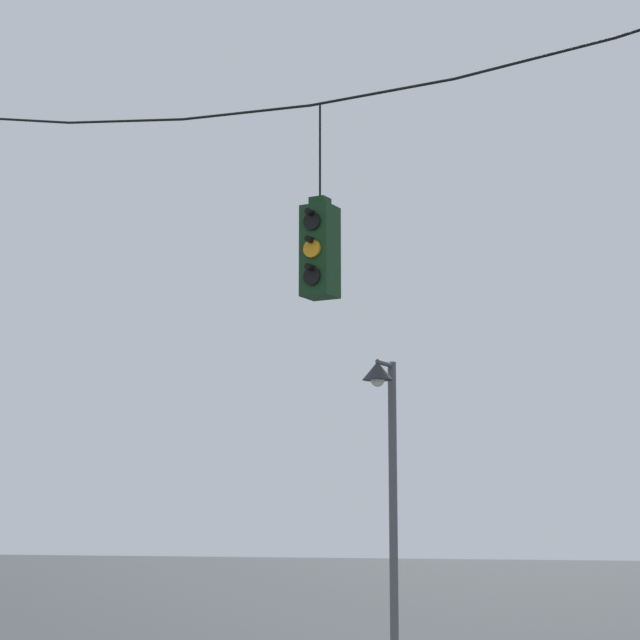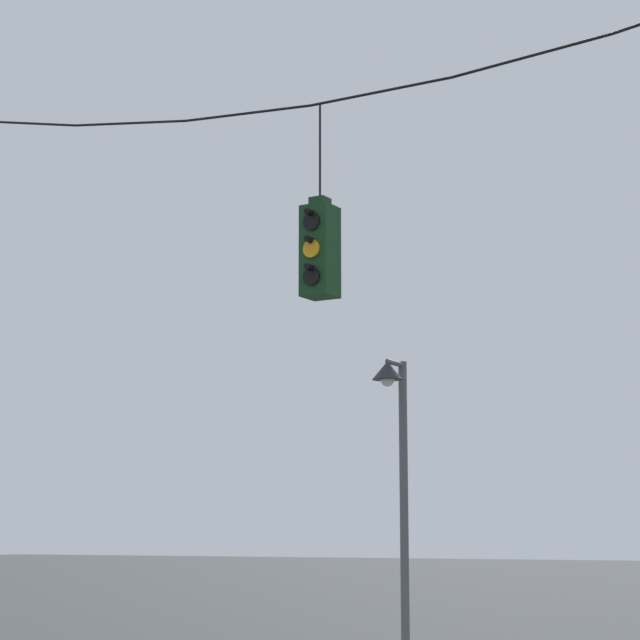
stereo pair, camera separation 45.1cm
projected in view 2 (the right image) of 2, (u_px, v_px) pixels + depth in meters
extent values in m
cylinder|color=black|center=(25.00, 123.00, 16.18)|extent=(1.73, 0.03, 0.38)
cylinder|color=black|center=(129.00, 123.00, 15.27)|extent=(1.73, 0.03, 0.27)
cylinder|color=black|center=(246.00, 113.00, 14.38)|extent=(1.73, 0.03, 0.15)
cylinder|color=black|center=(379.00, 92.00, 13.51)|extent=(1.73, 0.03, 0.03)
cylinder|color=black|center=(529.00, 56.00, 12.67)|extent=(1.73, 0.03, 0.15)
cube|color=#143819|center=(320.00, 252.00, 13.59)|extent=(0.34, 0.34, 1.01)
cube|color=#143819|center=(320.00, 202.00, 13.69)|extent=(0.19, 0.19, 0.10)
cylinder|color=black|center=(320.00, 151.00, 13.79)|extent=(0.02, 0.02, 1.08)
cylinder|color=black|center=(311.00, 221.00, 13.49)|extent=(0.20, 0.03, 0.20)
cylinder|color=black|center=(309.00, 212.00, 13.47)|extent=(0.07, 0.12, 0.07)
cylinder|color=orange|center=(311.00, 249.00, 13.44)|extent=(0.20, 0.03, 0.20)
cylinder|color=black|center=(309.00, 240.00, 13.41)|extent=(0.07, 0.12, 0.07)
cylinder|color=black|center=(311.00, 276.00, 13.38)|extent=(0.20, 0.03, 0.20)
cylinder|color=black|center=(309.00, 267.00, 13.36)|extent=(0.07, 0.12, 0.07)
cylinder|color=#515156|center=(404.00, 528.00, 17.41)|extent=(0.12, 0.12, 4.69)
cylinder|color=#515156|center=(395.00, 363.00, 17.60)|extent=(0.07, 0.47, 0.07)
cone|color=#232328|center=(387.00, 370.00, 17.38)|extent=(0.43, 0.43, 0.26)
sphere|color=silver|center=(387.00, 380.00, 17.36)|extent=(0.19, 0.19, 0.19)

